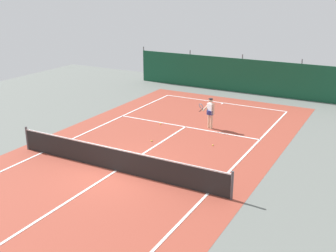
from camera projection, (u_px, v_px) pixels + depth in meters
ground_plane at (116, 171)px, 17.15m from camera, size 36.00×36.00×0.00m
court_surface at (116, 171)px, 17.15m from camera, size 11.02×26.60×0.01m
tennis_net at (116, 159)px, 16.98m from camera, size 10.12×0.10×1.10m
back_fence at (243, 82)px, 29.94m from camera, size 16.30×0.98×2.70m
tennis_player at (210, 111)px, 21.95m from camera, size 0.85×0.64×1.64m
tennis_ball_near_player at (152, 141)px, 20.36m from camera, size 0.07×0.07×0.07m
tennis_ball_midcourt at (213, 145)px, 19.82m from camera, size 0.07×0.07×0.07m
tennis_ball_by_sideline at (160, 124)px, 22.87m from camera, size 0.07×0.07×0.07m
parked_car at (255, 74)px, 31.88m from camera, size 2.29×4.34×1.68m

